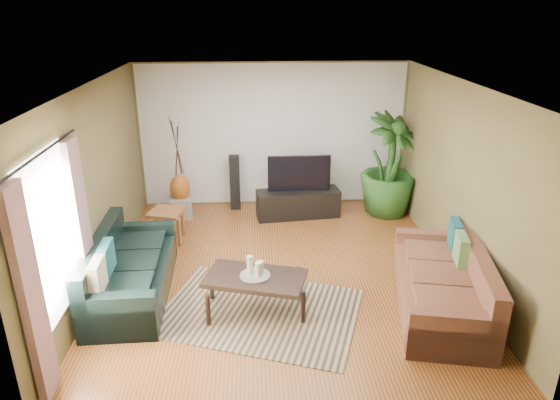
{
  "coord_description": "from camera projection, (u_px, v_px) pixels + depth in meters",
  "views": [
    {
      "loc": [
        -0.36,
        -6.4,
        3.66
      ],
      "look_at": [
        0.0,
        0.2,
        1.05
      ],
      "focal_mm": 32.0,
      "sensor_mm": 36.0,
      "label": 1
    }
  ],
  "objects": [
    {
      "name": "candle_mid",
      "position": [
        258.0,
        270.0,
        6.12
      ],
      "size": [
        0.08,
        0.08,
        0.19
      ],
      "primitive_type": "cylinder",
      "color": "beige",
      "rests_on": "candle_tray"
    },
    {
      "name": "floor",
      "position": [
        281.0,
        272.0,
        7.3
      ],
      "size": [
        5.5,
        5.5,
        0.0
      ],
      "primitive_type": "plane",
      "color": "#935826",
      "rests_on": "ground"
    },
    {
      "name": "speaker_right",
      "position": [
        325.0,
        183.0,
        9.33
      ],
      "size": [
        0.21,
        0.23,
        1.05
      ],
      "primitive_type": "cube",
      "rotation": [
        0.0,
        0.0,
        -0.12
      ],
      "color": "black",
      "rests_on": "floor"
    },
    {
      "name": "wall_front",
      "position": [
        299.0,
        294.0,
        4.25
      ],
      "size": [
        5.0,
        0.0,
        5.0
      ],
      "primitive_type": "plane",
      "rotation": [
        -1.57,
        0.0,
        0.0
      ],
      "color": "olive",
      "rests_on": "ground"
    },
    {
      "name": "window_pane",
      "position": [
        51.0,
        237.0,
        5.18
      ],
      "size": [
        0.0,
        1.8,
        1.8
      ],
      "primitive_type": "plane",
      "rotation": [
        1.57,
        0.0,
        1.57
      ],
      "color": "white",
      "rests_on": "ground"
    },
    {
      "name": "candle_tall",
      "position": [
        250.0,
        265.0,
        6.17
      ],
      "size": [
        0.08,
        0.08,
        0.25
      ],
      "primitive_type": "cylinder",
      "color": "beige",
      "rests_on": "candle_tray"
    },
    {
      "name": "potted_plant",
      "position": [
        390.0,
        165.0,
        9.03
      ],
      "size": [
        1.47,
        1.47,
        1.86
      ],
      "primitive_type": "imported",
      "rotation": [
        0.0,
        0.0,
        0.69
      ],
      "color": "#204C19",
      "rests_on": "floor"
    },
    {
      "name": "pedestal",
      "position": [
        181.0,
        207.0,
        9.12
      ],
      "size": [
        0.44,
        0.44,
        0.39
      ],
      "primitive_type": "cube",
      "rotation": [
        0.0,
        0.0,
        0.13
      ],
      "color": "gray",
      "rests_on": "floor"
    },
    {
      "name": "sofa_right",
      "position": [
        441.0,
        279.0,
        6.28
      ],
      "size": [
        1.42,
        2.37,
        0.85
      ],
      "primitive_type": "cube",
      "rotation": [
        0.0,
        0.0,
        -1.77
      ],
      "color": "brown",
      "rests_on": "floor"
    },
    {
      "name": "backwall_panel",
      "position": [
        273.0,
        136.0,
        9.35
      ],
      "size": [
        4.9,
        0.0,
        4.9
      ],
      "primitive_type": "plane",
      "rotation": [
        1.57,
        0.0,
        0.0
      ],
      "color": "white",
      "rests_on": "ground"
    },
    {
      "name": "wall_left",
      "position": [
        95.0,
        188.0,
        6.68
      ],
      "size": [
        0.0,
        5.5,
        5.5
      ],
      "primitive_type": "plane",
      "rotation": [
        1.57,
        0.0,
        1.57
      ],
      "color": "olive",
      "rests_on": "ground"
    },
    {
      "name": "curtain_near",
      "position": [
        31.0,
        297.0,
        4.57
      ],
      "size": [
        0.08,
        0.35,
        2.2
      ],
      "primitive_type": "cube",
      "color": "gray",
      "rests_on": "ground"
    },
    {
      "name": "ceiling",
      "position": [
        281.0,
        85.0,
        6.31
      ],
      "size": [
        5.5,
        5.5,
        0.0
      ],
      "primitive_type": "plane",
      "rotation": [
        3.14,
        0.0,
        0.0
      ],
      "color": "white",
      "rests_on": "ground"
    },
    {
      "name": "tv_stand",
      "position": [
        298.0,
        204.0,
        9.12
      ],
      "size": [
        1.55,
        0.63,
        0.5
      ],
      "primitive_type": "cube",
      "rotation": [
        0.0,
        0.0,
        0.12
      ],
      "color": "black",
      "rests_on": "floor"
    },
    {
      "name": "coffee_table",
      "position": [
        255.0,
        293.0,
        6.29
      ],
      "size": [
        1.37,
        0.98,
        0.5
      ],
      "primitive_type": "cube",
      "rotation": [
        0.0,
        0.0,
        -0.28
      ],
      "color": "black",
      "rests_on": "floor"
    },
    {
      "name": "speaker_left",
      "position": [
        235.0,
        182.0,
        9.4
      ],
      "size": [
        0.2,
        0.22,
        1.03
      ],
      "primitive_type": "cube",
      "rotation": [
        0.0,
        0.0,
        0.07
      ],
      "color": "black",
      "rests_on": "floor"
    },
    {
      "name": "vase",
      "position": [
        180.0,
        188.0,
        8.98
      ],
      "size": [
        0.35,
        0.35,
        0.5
      ],
      "primitive_type": "ellipsoid",
      "color": "#904E1A",
      "rests_on": "pedestal"
    },
    {
      "name": "candle_tray",
      "position": [
        255.0,
        275.0,
        6.19
      ],
      "size": [
        0.38,
        0.38,
        0.02
      ],
      "primitive_type": "cylinder",
      "color": "gray",
      "rests_on": "coffee_table"
    },
    {
      "name": "television",
      "position": [
        298.0,
        173.0,
        8.92
      ],
      "size": [
        1.1,
        0.06,
        0.65
      ],
      "primitive_type": "cube",
      "color": "black",
      "rests_on": "tv_stand"
    },
    {
      "name": "wall_right",
      "position": [
        460.0,
        182.0,
        6.94
      ],
      "size": [
        0.0,
        5.5,
        5.5
      ],
      "primitive_type": "plane",
      "rotation": [
        1.57,
        0.0,
        -1.57
      ],
      "color": "olive",
      "rests_on": "ground"
    },
    {
      "name": "curtain_far",
      "position": [
        82.0,
        228.0,
        5.97
      ],
      "size": [
        0.08,
        0.35,
        2.2
      ],
      "primitive_type": "cube",
      "color": "gray",
      "rests_on": "ground"
    },
    {
      "name": "candle_short",
      "position": [
        261.0,
        267.0,
        6.22
      ],
      "size": [
        0.08,
        0.08,
        0.16
      ],
      "primitive_type": "cylinder",
      "color": "beige",
      "rests_on": "candle_tray"
    },
    {
      "name": "curtain_rod",
      "position": [
        41.0,
        153.0,
        4.85
      ],
      "size": [
        0.03,
        1.9,
        0.03
      ],
      "primitive_type": "cylinder",
      "rotation": [
        1.57,
        0.0,
        0.0
      ],
      "color": "black",
      "rests_on": "ground"
    },
    {
      "name": "wall_back",
      "position": [
        273.0,
        135.0,
        9.36
      ],
      "size": [
        5.0,
        0.0,
        5.0
      ],
      "primitive_type": "plane",
      "rotation": [
        1.57,
        0.0,
        0.0
      ],
      "color": "olive",
      "rests_on": "ground"
    },
    {
      "name": "plant_pot",
      "position": [
        386.0,
        206.0,
        9.32
      ],
      "size": [
        0.34,
        0.34,
        0.27
      ],
      "primitive_type": "cylinder",
      "color": "black",
      "rests_on": "floor"
    },
    {
      "name": "area_rug",
      "position": [
        260.0,
        311.0,
        6.35
      ],
      "size": [
        2.85,
        2.42,
        0.01
      ],
      "primitive_type": "cube",
      "rotation": [
        0.0,
        0.0,
        -0.33
      ],
      "color": "tan",
      "rests_on": "floor"
    },
    {
      "name": "sofa_left",
      "position": [
        131.0,
        266.0,
        6.59
      ],
      "size": [
        0.99,
        2.18,
        0.85
      ],
      "primitive_type": "cube",
      "rotation": [
        0.0,
        0.0,
        1.6
      ],
      "color": "black",
      "rests_on": "floor"
    },
    {
      "name": "side_table",
      "position": [
        168.0,
        226.0,
        8.16
      ],
      "size": [
        0.62,
        0.62,
        0.54
      ],
      "primitive_type": "cube",
      "rotation": [
        0.0,
        0.0,
        -0.23
      ],
      "color": "#975F31",
      "rests_on": "floor"
    }
  ]
}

